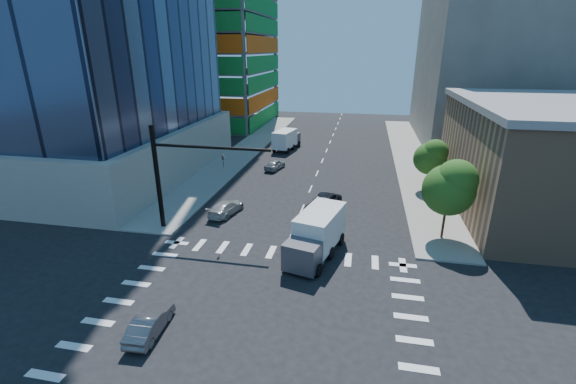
# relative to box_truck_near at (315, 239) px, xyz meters

# --- Properties ---
(ground) EXTENTS (160.00, 160.00, 0.00)m
(ground) POSITION_rel_box_truck_near_xyz_m (-2.42, -9.00, -1.50)
(ground) COLOR black
(ground) RESTS_ON ground
(road_markings) EXTENTS (20.00, 20.00, 0.01)m
(road_markings) POSITION_rel_box_truck_near_xyz_m (-2.42, -9.00, -1.49)
(road_markings) COLOR silver
(road_markings) RESTS_ON ground
(sidewalk_ne) EXTENTS (5.00, 60.00, 0.15)m
(sidewalk_ne) POSITION_rel_box_truck_near_xyz_m (10.08, 31.00, -1.42)
(sidewalk_ne) COLOR gray
(sidewalk_ne) RESTS_ON ground
(sidewalk_nw) EXTENTS (5.00, 60.00, 0.15)m
(sidewalk_nw) POSITION_rel_box_truck_near_xyz_m (-14.92, 31.00, -1.42)
(sidewalk_nw) COLOR gray
(sidewalk_nw) RESTS_ON ground
(commercial_building) EXTENTS (20.50, 22.50, 10.60)m
(commercial_building) POSITION_rel_box_truck_near_xyz_m (22.58, 13.00, 3.82)
(commercial_building) COLOR #947256
(commercial_building) RESTS_ON ground
(bg_building_ne) EXTENTS (24.00, 30.00, 28.00)m
(bg_building_ne) POSITION_rel_box_truck_near_xyz_m (24.58, 46.00, 12.50)
(bg_building_ne) COLOR #5C5752
(bg_building_ne) RESTS_ON ground
(signal_mast_nw) EXTENTS (10.20, 0.40, 9.00)m
(signal_mast_nw) POSITION_rel_box_truck_near_xyz_m (-12.42, 2.50, 4.00)
(signal_mast_nw) COLOR black
(signal_mast_nw) RESTS_ON sidewalk_nw
(tree_south) EXTENTS (4.16, 4.16, 6.82)m
(tree_south) POSITION_rel_box_truck_near_xyz_m (10.21, 4.90, 3.19)
(tree_south) COLOR #382316
(tree_south) RESTS_ON sidewalk_ne
(tree_north) EXTENTS (3.54, 3.52, 5.78)m
(tree_north) POSITION_rel_box_truck_near_xyz_m (10.51, 16.90, 2.49)
(tree_north) COLOR #382316
(tree_north) RESTS_ON sidewalk_ne
(car_nb_far) EXTENTS (3.63, 5.71, 1.47)m
(car_nb_far) POSITION_rel_box_truck_near_xyz_m (-0.34, 9.02, -0.76)
(car_nb_far) COLOR black
(car_nb_far) RESTS_ON ground
(car_sb_near) EXTENTS (2.72, 4.82, 1.32)m
(car_sb_near) POSITION_rel_box_truck_near_xyz_m (-9.44, 6.43, -0.84)
(car_sb_near) COLOR beige
(car_sb_near) RESTS_ON ground
(car_sb_mid) EXTENTS (2.41, 4.16, 1.33)m
(car_sb_mid) POSITION_rel_box_truck_near_xyz_m (-8.13, 21.63, -0.83)
(car_sb_mid) COLOR #A1A4A8
(car_sb_mid) RESTS_ON ground
(car_sb_cross) EXTENTS (1.55, 3.91, 1.27)m
(car_sb_cross) POSITION_rel_box_truck_near_xyz_m (-7.91, -10.20, -0.87)
(car_sb_cross) COLOR #55545A
(car_sb_cross) RESTS_ON ground
(box_truck_near) EXTENTS (4.21, 6.92, 3.39)m
(box_truck_near) POSITION_rel_box_truck_near_xyz_m (0.00, 0.00, 0.00)
(box_truck_near) COLOR black
(box_truck_near) RESTS_ON ground
(box_truck_far) EXTENTS (3.60, 6.35, 3.14)m
(box_truck_far) POSITION_rel_box_truck_near_xyz_m (-8.69, 32.72, -0.11)
(box_truck_far) COLOR black
(box_truck_far) RESTS_ON ground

